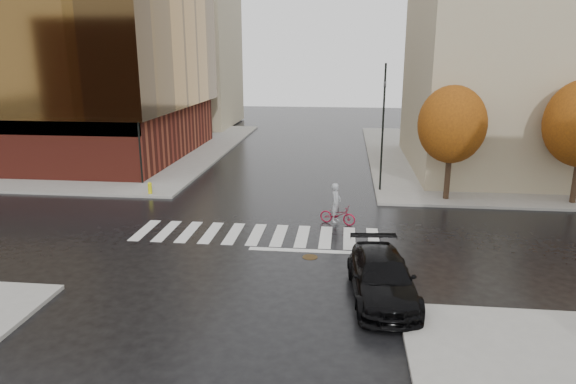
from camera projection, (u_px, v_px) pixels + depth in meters
The scene contains 14 objects.
ground at pixel (254, 238), 23.90m from camera, with size 120.00×120.00×0.00m, color black.
sidewalk_nw at pixel (66, 148), 46.28m from camera, with size 30.00×30.00×0.15m, color gray.
sidewalk_ne at pixel (554, 158), 41.74m from camera, with size 30.00×30.00×0.15m, color gray.
crosswalk at pixel (256, 234), 24.38m from camera, with size 12.00×3.00×0.01m, color silver.
office_glass at pixel (23, 54), 41.34m from camera, with size 27.00×19.00×16.00m.
building_ne_tan at pixel (533, 41), 35.95m from camera, with size 16.00×16.00×18.00m, color tan.
building_nw_far at pixel (171, 36), 58.43m from camera, with size 14.00×12.00×20.00m, color tan.
tree_ne_a at pixel (452, 125), 28.74m from camera, with size 3.80×3.80×6.50m.
sedan at pixel (382, 277), 17.93m from camera, with size 2.14×5.27×1.53m, color black.
cyclist at pixel (337, 210), 25.70m from camera, with size 1.97×1.20×2.11m.
traffic_light_nw at pixel (138, 120), 32.39m from camera, with size 0.19×0.16×7.18m.
traffic_light_ne at pixel (383, 119), 30.65m from camera, with size 0.17×0.20×7.63m.
fire_hydrant at pixel (150, 187), 30.80m from camera, with size 0.25×0.25×0.71m.
manhole at pixel (310, 257), 21.68m from camera, with size 0.65×0.65×0.01m, color #483519.
Camera 1 is at (4.08, -22.17, 8.37)m, focal length 32.00 mm.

